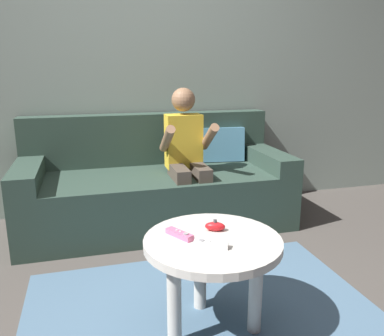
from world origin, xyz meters
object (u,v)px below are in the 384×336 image
at_px(couch, 157,187).
at_px(game_remote_pink_far_corner, 180,234).
at_px(person_seated_on_couch, 187,153).
at_px(nunchuk_red, 215,226).
at_px(coffee_table, 212,255).
at_px(game_remote_white_near_edge, 211,244).

height_order(couch, game_remote_pink_far_corner, couch).
xyz_separation_m(person_seated_on_couch, nunchuk_red, (-0.15, -1.07, -0.10)).
distance_m(couch, nunchuk_red, 1.27).
height_order(person_seated_on_couch, coffee_table, person_seated_on_couch).
relative_size(coffee_table, nunchuk_red, 5.87).
bearing_deg(nunchuk_red, person_seated_on_couch, 81.95).
xyz_separation_m(game_remote_white_near_edge, game_remote_pink_far_corner, (-0.10, 0.13, 0.00)).
bearing_deg(couch, game_remote_pink_far_corner, -95.93).
height_order(person_seated_on_couch, nunchuk_red, person_seated_on_couch).
xyz_separation_m(coffee_table, game_remote_white_near_edge, (-0.03, -0.08, 0.09)).
bearing_deg(couch, person_seated_on_couch, -44.94).
bearing_deg(game_remote_white_near_edge, person_seated_on_couch, 79.80).
relative_size(couch, game_remote_white_near_edge, 13.73).
relative_size(person_seated_on_couch, nunchuk_red, 10.10).
distance_m(couch, game_remote_pink_far_corner, 1.30).
relative_size(game_remote_white_near_edge, nunchuk_red, 1.40).
relative_size(person_seated_on_couch, coffee_table, 1.72).
distance_m(person_seated_on_couch, game_remote_white_near_edge, 1.25).
height_order(couch, coffee_table, couch).
relative_size(couch, nunchuk_red, 19.24).
bearing_deg(nunchuk_red, coffee_table, -117.11).
xyz_separation_m(game_remote_white_near_edge, nunchuk_red, (0.07, 0.15, 0.01)).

